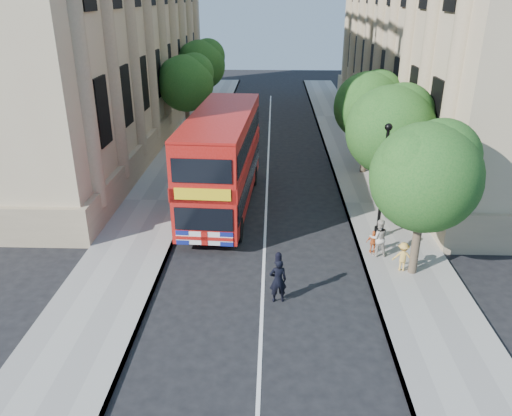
# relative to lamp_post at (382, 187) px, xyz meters

# --- Properties ---
(ground) EXTENTS (120.00, 120.00, 0.00)m
(ground) POSITION_rel_lamp_post_xyz_m (-5.00, -6.00, -2.51)
(ground) COLOR black
(ground) RESTS_ON ground
(pavement_right) EXTENTS (3.50, 80.00, 0.12)m
(pavement_right) POSITION_rel_lamp_post_xyz_m (0.75, 4.00, -2.45)
(pavement_right) COLOR gray
(pavement_right) RESTS_ON ground
(pavement_left) EXTENTS (3.50, 80.00, 0.12)m
(pavement_left) POSITION_rel_lamp_post_xyz_m (-10.75, 4.00, -2.45)
(pavement_left) COLOR gray
(pavement_left) RESTS_ON ground
(building_right) EXTENTS (12.00, 38.00, 18.00)m
(building_right) POSITION_rel_lamp_post_xyz_m (8.80, 18.00, 6.49)
(building_right) COLOR tan
(building_right) RESTS_ON ground
(building_left) EXTENTS (12.00, 38.00, 18.00)m
(building_left) POSITION_rel_lamp_post_xyz_m (-18.80, 18.00, 6.49)
(building_left) COLOR tan
(building_left) RESTS_ON ground
(tree_right_near) EXTENTS (4.00, 4.00, 6.08)m
(tree_right_near) POSITION_rel_lamp_post_xyz_m (0.84, -2.97, 1.74)
(tree_right_near) COLOR #473828
(tree_right_near) RESTS_ON ground
(tree_right_mid) EXTENTS (4.20, 4.20, 6.37)m
(tree_right_mid) POSITION_rel_lamp_post_xyz_m (0.84, 3.03, 1.93)
(tree_right_mid) COLOR #473828
(tree_right_mid) RESTS_ON ground
(tree_right_far) EXTENTS (4.00, 4.00, 6.15)m
(tree_right_far) POSITION_rel_lamp_post_xyz_m (0.84, 9.03, 1.80)
(tree_right_far) COLOR #473828
(tree_right_far) RESTS_ON ground
(tree_left_far) EXTENTS (4.00, 4.00, 6.30)m
(tree_left_far) POSITION_rel_lamp_post_xyz_m (-10.96, 16.03, 1.93)
(tree_left_far) COLOR #473828
(tree_left_far) RESTS_ON ground
(tree_left_back) EXTENTS (4.20, 4.20, 6.65)m
(tree_left_back) POSITION_rel_lamp_post_xyz_m (-10.96, 24.03, 2.20)
(tree_left_back) COLOR #473828
(tree_left_back) RESTS_ON ground
(lamp_post) EXTENTS (0.32, 0.32, 5.16)m
(lamp_post) POSITION_rel_lamp_post_xyz_m (0.00, 0.00, 0.00)
(lamp_post) COLOR black
(lamp_post) RESTS_ON pavement_right
(double_decker_bus) EXTENTS (3.31, 10.51, 4.79)m
(double_decker_bus) POSITION_rel_lamp_post_xyz_m (-7.19, 3.40, 0.14)
(double_decker_bus) COLOR #A1100B
(double_decker_bus) RESTS_ON ground
(box_van) EXTENTS (2.36, 4.91, 2.72)m
(box_van) POSITION_rel_lamp_post_xyz_m (-7.89, 5.66, -1.18)
(box_van) COLOR black
(box_van) RESTS_ON ground
(police_constable) EXTENTS (0.67, 0.50, 1.69)m
(police_constable) POSITION_rel_lamp_post_xyz_m (-4.45, -5.00, -1.66)
(police_constable) COLOR black
(police_constable) RESTS_ON ground
(woman_pedestrian) EXTENTS (0.79, 0.62, 1.61)m
(woman_pedestrian) POSITION_rel_lamp_post_xyz_m (-0.32, -1.67, -1.59)
(woman_pedestrian) COLOR beige
(woman_pedestrian) RESTS_ON pavement_right
(child_a) EXTENTS (0.58, 0.25, 0.99)m
(child_a) POSITION_rel_lamp_post_xyz_m (-0.46, -1.44, -1.89)
(child_a) COLOR orange
(child_a) RESTS_ON pavement_right
(child_b) EXTENTS (0.82, 0.54, 1.19)m
(child_b) POSITION_rel_lamp_post_xyz_m (0.41, -2.87, -1.79)
(child_b) COLOR gold
(child_b) RESTS_ON pavement_right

